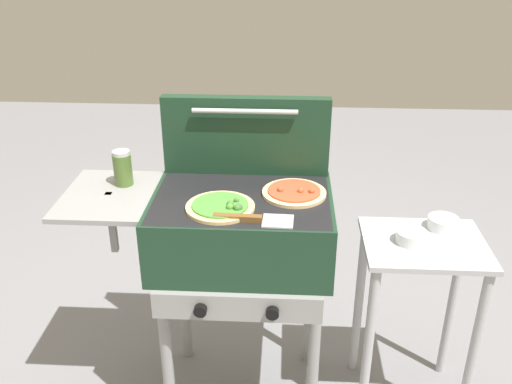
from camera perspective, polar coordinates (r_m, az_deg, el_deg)
name	(u,v)px	position (r m, az deg, el deg)	size (l,w,h in m)	color
grill	(238,233)	(2.05, -1.80, -4.13)	(0.96, 0.53, 0.90)	#193823
grill_lid_open	(246,135)	(2.12, -1.02, 5.75)	(0.63, 0.08, 0.30)	#193823
pizza_pepperoni	(294,192)	(2.00, 3.90, -0.03)	(0.23, 0.23, 0.03)	beige
pizza_veggie	(221,207)	(1.90, -3.54, -1.48)	(0.23, 0.23, 0.03)	#E0C17F
sauce_jar	(123,168)	(2.11, -13.37, 2.37)	(0.07, 0.07, 0.13)	#4C6B2D
spatula	(254,219)	(1.82, -0.16, -2.78)	(0.26, 0.09, 0.02)	#B7BABF
prep_table	(418,290)	(2.23, 16.08, -9.50)	(0.44, 0.36, 0.74)	#B2B2B7
topping_bowl_near	(411,237)	(2.09, 15.48, -4.44)	(0.11, 0.11, 0.04)	silver
topping_bowl_far	(443,224)	(2.22, 18.44, -3.05)	(0.11, 0.11, 0.04)	silver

